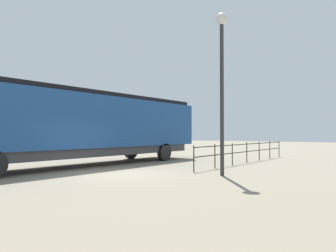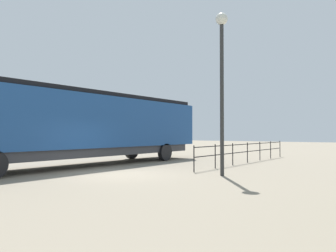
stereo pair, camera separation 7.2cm
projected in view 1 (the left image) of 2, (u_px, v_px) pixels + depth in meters
name	position (u px, v px, depth m)	size (l,w,h in m)	color
ground_plane	(119.00, 175.00, 13.75)	(120.00, 120.00, 0.00)	gray
locomotive	(90.00, 125.00, 17.85)	(3.18, 16.63, 3.92)	navy
lamp_post	(222.00, 64.00, 13.51)	(0.50, 0.50, 6.72)	#2D2D2D
platform_fence	(247.00, 150.00, 19.43)	(0.05, 11.85, 1.20)	black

